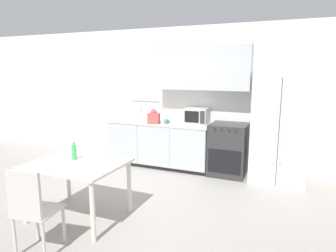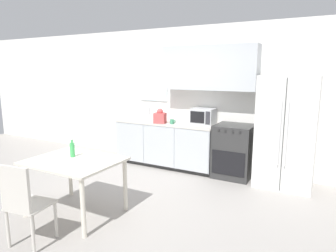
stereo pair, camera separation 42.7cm
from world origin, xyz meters
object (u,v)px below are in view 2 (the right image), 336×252
(refrigerator, at_px, (286,132))
(dining_chair_near, at_px, (23,200))
(oven_range, at_px, (234,151))
(dining_table, at_px, (74,167))
(coffee_mug, at_px, (172,122))
(microwave, at_px, (203,116))
(drink_bottle, at_px, (72,149))

(refrigerator, height_order, dining_chair_near, refrigerator)
(oven_range, distance_m, refrigerator, 0.95)
(oven_range, distance_m, dining_table, 2.78)
(refrigerator, height_order, coffee_mug, refrigerator)
(refrigerator, relative_size, microwave, 4.20)
(coffee_mug, relative_size, dining_table, 0.09)
(coffee_mug, bearing_deg, microwave, 28.50)
(drink_bottle, bearing_deg, oven_range, 56.20)
(oven_range, relative_size, drink_bottle, 3.71)
(refrigerator, xyz_separation_m, microwave, (-1.49, 0.15, 0.13))
(coffee_mug, bearing_deg, dining_chair_near, -92.92)
(oven_range, bearing_deg, dining_chair_near, -112.19)
(dining_chair_near, bearing_deg, oven_range, 59.34)
(oven_range, distance_m, dining_chair_near, 3.47)
(coffee_mug, xyz_separation_m, drink_bottle, (-0.38, -2.13, -0.09))
(microwave, distance_m, coffee_mug, 0.59)
(coffee_mug, height_order, dining_table, coffee_mug)
(oven_range, height_order, microwave, microwave)
(oven_range, xyz_separation_m, microwave, (-0.64, 0.12, 0.56))
(oven_range, relative_size, dining_table, 0.82)
(microwave, height_order, drink_bottle, microwave)
(refrigerator, distance_m, coffee_mug, 2.01)
(dining_table, bearing_deg, microwave, 72.89)
(coffee_mug, relative_size, dining_chair_near, 0.11)
(refrigerator, xyz_separation_m, dining_chair_near, (-2.16, -3.19, -0.36))
(refrigerator, relative_size, coffee_mug, 17.03)
(coffee_mug, xyz_separation_m, dining_chair_near, (-0.16, -3.06, -0.39))
(oven_range, distance_m, drink_bottle, 2.78)
(coffee_mug, bearing_deg, drink_bottle, -100.04)
(dining_chair_near, bearing_deg, coffee_mug, 78.60)
(microwave, xyz_separation_m, coffee_mug, (-0.51, -0.28, -0.10))
(dining_table, bearing_deg, oven_range, 59.30)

